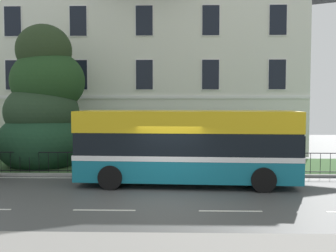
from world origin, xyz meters
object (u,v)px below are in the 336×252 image
at_px(evergreen_tree, 44,108).
at_px(single_decker_bus, 187,146).
at_px(georgian_townhouse, 150,63).
at_px(litter_bin, 86,158).

height_order(evergreen_tree, single_decker_bus, evergreen_tree).
xyz_separation_m(georgian_townhouse, single_decker_bus, (2.40, -12.37, -4.58)).
relative_size(evergreen_tree, litter_bin, 6.79).
xyz_separation_m(evergreen_tree, single_decker_bus, (7.44, -4.50, -1.50)).
distance_m(georgian_townhouse, single_decker_bus, 13.41).
height_order(evergreen_tree, litter_bin, evergreen_tree).
height_order(single_decker_bus, litter_bin, single_decker_bus).
bearing_deg(evergreen_tree, single_decker_bus, -31.19).
relative_size(single_decker_bus, litter_bin, 7.94).
relative_size(georgian_townhouse, litter_bin, 17.38).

